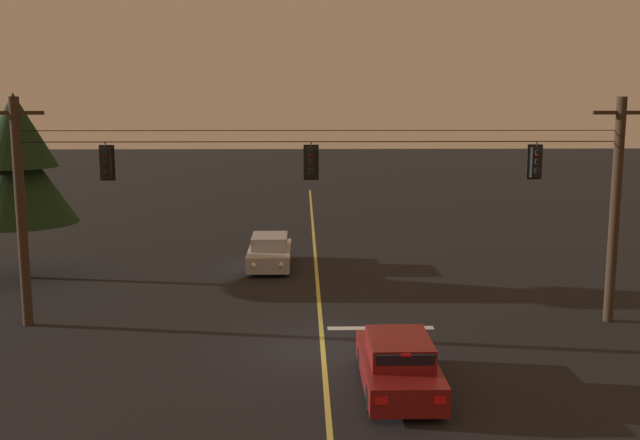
# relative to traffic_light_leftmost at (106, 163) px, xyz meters

# --- Properties ---
(ground_plane) EXTENTS (180.00, 180.00, 0.00)m
(ground_plane) POSITION_rel_traffic_light_leftmost_xyz_m (6.72, -2.54, -5.24)
(ground_plane) COLOR black
(lane_centre_stripe) EXTENTS (0.14, 60.00, 0.01)m
(lane_centre_stripe) POSITION_rel_traffic_light_leftmost_xyz_m (6.72, 6.02, -5.24)
(lane_centre_stripe) COLOR #D1C64C
(lane_centre_stripe) RESTS_ON ground
(stop_bar_paint) EXTENTS (3.40, 0.36, 0.01)m
(stop_bar_paint) POSITION_rel_traffic_light_leftmost_xyz_m (8.62, -0.58, -5.24)
(stop_bar_paint) COLOR silver
(stop_bar_paint) RESTS_ON ground
(signal_span_assembly) EXTENTS (20.73, 0.32, 7.29)m
(signal_span_assembly) POSITION_rel_traffic_light_leftmost_xyz_m (6.72, 0.02, -1.44)
(signal_span_assembly) COLOR #38281C
(signal_span_assembly) RESTS_ON ground
(traffic_light_leftmost) EXTENTS (0.48, 0.41, 1.22)m
(traffic_light_leftmost) POSITION_rel_traffic_light_leftmost_xyz_m (0.00, 0.00, 0.00)
(traffic_light_leftmost) COLOR black
(traffic_light_left_inner) EXTENTS (0.48, 0.41, 1.22)m
(traffic_light_left_inner) POSITION_rel_traffic_light_leftmost_xyz_m (6.42, 0.00, 0.00)
(traffic_light_left_inner) COLOR black
(traffic_light_centre) EXTENTS (0.48, 0.41, 1.22)m
(traffic_light_centre) POSITION_rel_traffic_light_leftmost_xyz_m (13.56, 0.00, 0.00)
(traffic_light_centre) COLOR black
(car_waiting_near_lane) EXTENTS (1.80, 4.33, 1.39)m
(car_waiting_near_lane) POSITION_rel_traffic_light_leftmost_xyz_m (8.53, -5.61, -4.59)
(car_waiting_near_lane) COLOR maroon
(car_waiting_near_lane) RESTS_ON ground
(car_oncoming_lead) EXTENTS (1.80, 4.42, 1.39)m
(car_oncoming_lead) POSITION_rel_traffic_light_leftmost_xyz_m (4.70, 8.27, -4.59)
(car_oncoming_lead) COLOR #A5A5AD
(car_oncoming_lead) RESTS_ON ground
(tree_verge_near) EXTENTS (4.54, 4.54, 7.49)m
(tree_verge_near) POSITION_rel_traffic_light_leftmost_xyz_m (-5.25, 6.48, -0.61)
(tree_verge_near) COLOR #332316
(tree_verge_near) RESTS_ON ground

